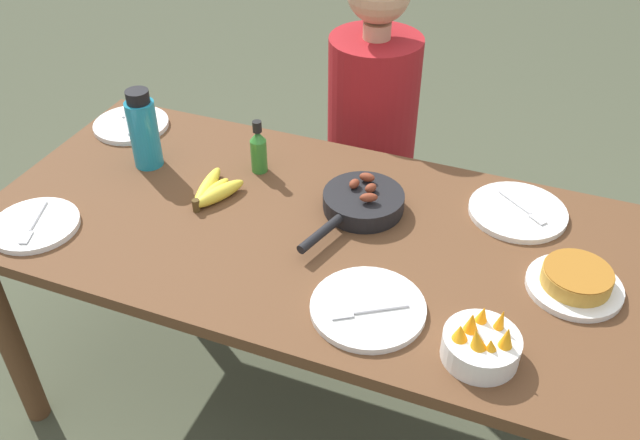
{
  "coord_description": "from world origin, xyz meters",
  "views": [
    {
      "loc": [
        0.5,
        -1.27,
        1.82
      ],
      "look_at": [
        0.0,
        0.0,
        0.76
      ],
      "focal_mm": 38.0,
      "sensor_mm": 36.0,
      "label": 1
    }
  ],
  "objects_px": {
    "empty_plate_near_front": "(131,125)",
    "fruit_bowl_mango": "(481,344)",
    "water_bottle": "(144,131)",
    "person_figure": "(370,162)",
    "banana_bunch": "(212,191)",
    "frittata_plate_center": "(576,281)",
    "empty_plate_far_left": "(35,225)",
    "hot_sauce_bottle": "(259,150)",
    "empty_plate_mid_edge": "(518,212)",
    "empty_plate_far_right": "(368,308)",
    "skillet": "(362,202)"
  },
  "relations": [
    {
      "from": "empty_plate_far_right",
      "to": "empty_plate_mid_edge",
      "type": "distance_m",
      "value": 0.55
    },
    {
      "from": "fruit_bowl_mango",
      "to": "hot_sauce_bottle",
      "type": "bearing_deg",
      "value": 147.18
    },
    {
      "from": "frittata_plate_center",
      "to": "hot_sauce_bottle",
      "type": "distance_m",
      "value": 0.91
    },
    {
      "from": "empty_plate_far_left",
      "to": "water_bottle",
      "type": "relative_size",
      "value": 0.95
    },
    {
      "from": "skillet",
      "to": "empty_plate_far_right",
      "type": "height_order",
      "value": "skillet"
    },
    {
      "from": "empty_plate_mid_edge",
      "to": "hot_sauce_bottle",
      "type": "height_order",
      "value": "hot_sauce_bottle"
    },
    {
      "from": "frittata_plate_center",
      "to": "empty_plate_far_right",
      "type": "relative_size",
      "value": 0.84
    },
    {
      "from": "empty_plate_far_left",
      "to": "empty_plate_mid_edge",
      "type": "bearing_deg",
      "value": 23.97
    },
    {
      "from": "empty_plate_far_left",
      "to": "person_figure",
      "type": "bearing_deg",
      "value": 56.56
    },
    {
      "from": "skillet",
      "to": "empty_plate_mid_edge",
      "type": "distance_m",
      "value": 0.41
    },
    {
      "from": "frittata_plate_center",
      "to": "person_figure",
      "type": "height_order",
      "value": "person_figure"
    },
    {
      "from": "fruit_bowl_mango",
      "to": "hot_sauce_bottle",
      "type": "xyz_separation_m",
      "value": [
        -0.72,
        0.47,
        0.03
      ]
    },
    {
      "from": "empty_plate_mid_edge",
      "to": "person_figure",
      "type": "relative_size",
      "value": 0.21
    },
    {
      "from": "water_bottle",
      "to": "empty_plate_far_left",
      "type": "bearing_deg",
      "value": -106.53
    },
    {
      "from": "water_bottle",
      "to": "hot_sauce_bottle",
      "type": "xyz_separation_m",
      "value": [
        0.32,
        0.09,
        -0.04
      ]
    },
    {
      "from": "frittata_plate_center",
      "to": "empty_plate_near_front",
      "type": "height_order",
      "value": "frittata_plate_center"
    },
    {
      "from": "frittata_plate_center",
      "to": "empty_plate_mid_edge",
      "type": "height_order",
      "value": "frittata_plate_center"
    },
    {
      "from": "hot_sauce_bottle",
      "to": "skillet",
      "type": "bearing_deg",
      "value": -12.96
    },
    {
      "from": "frittata_plate_center",
      "to": "person_figure",
      "type": "distance_m",
      "value": 1.0
    },
    {
      "from": "banana_bunch",
      "to": "person_figure",
      "type": "bearing_deg",
      "value": 68.53
    },
    {
      "from": "banana_bunch",
      "to": "frittata_plate_center",
      "type": "height_order",
      "value": "frittata_plate_center"
    },
    {
      "from": "banana_bunch",
      "to": "empty_plate_far_left",
      "type": "bearing_deg",
      "value": -141.54
    },
    {
      "from": "empty_plate_far_left",
      "to": "empty_plate_near_front",
      "type": "bearing_deg",
      "value": 96.76
    },
    {
      "from": "frittata_plate_center",
      "to": "water_bottle",
      "type": "xyz_separation_m",
      "value": [
        -1.21,
        0.1,
        0.09
      ]
    },
    {
      "from": "empty_plate_mid_edge",
      "to": "water_bottle",
      "type": "relative_size",
      "value": 1.09
    },
    {
      "from": "frittata_plate_center",
      "to": "empty_plate_far_left",
      "type": "relative_size",
      "value": 0.98
    },
    {
      "from": "hot_sauce_bottle",
      "to": "person_figure",
      "type": "height_order",
      "value": "person_figure"
    },
    {
      "from": "banana_bunch",
      "to": "empty_plate_near_front",
      "type": "relative_size",
      "value": 0.84
    },
    {
      "from": "empty_plate_near_front",
      "to": "fruit_bowl_mango",
      "type": "bearing_deg",
      "value": -24.17
    },
    {
      "from": "empty_plate_far_right",
      "to": "empty_plate_far_left",
      "type": "bearing_deg",
      "value": -178.16
    },
    {
      "from": "empty_plate_far_right",
      "to": "fruit_bowl_mango",
      "type": "relative_size",
      "value": 1.61
    },
    {
      "from": "empty_plate_near_front",
      "to": "water_bottle",
      "type": "xyz_separation_m",
      "value": [
        0.17,
        -0.16,
        0.1
      ]
    },
    {
      "from": "frittata_plate_center",
      "to": "skillet",
      "type": "bearing_deg",
      "value": 169.02
    },
    {
      "from": "empty_plate_far_left",
      "to": "fruit_bowl_mango",
      "type": "distance_m",
      "value": 1.15
    },
    {
      "from": "empty_plate_far_right",
      "to": "person_figure",
      "type": "relative_size",
      "value": 0.21
    },
    {
      "from": "empty_plate_far_left",
      "to": "hot_sauce_bottle",
      "type": "relative_size",
      "value": 1.4
    },
    {
      "from": "empty_plate_near_front",
      "to": "banana_bunch",
      "type": "bearing_deg",
      "value": -29.76
    },
    {
      "from": "water_bottle",
      "to": "empty_plate_mid_edge",
      "type": "bearing_deg",
      "value": 7.93
    },
    {
      "from": "frittata_plate_center",
      "to": "empty_plate_near_front",
      "type": "xyz_separation_m",
      "value": [
        -1.38,
        0.26,
        -0.02
      ]
    },
    {
      "from": "empty_plate_near_front",
      "to": "empty_plate_far_left",
      "type": "xyz_separation_m",
      "value": [
        0.06,
        -0.53,
        0.0
      ]
    },
    {
      "from": "water_bottle",
      "to": "person_figure",
      "type": "bearing_deg",
      "value": 48.13
    },
    {
      "from": "fruit_bowl_mango",
      "to": "empty_plate_near_front",
      "type": "bearing_deg",
      "value": 155.83
    },
    {
      "from": "banana_bunch",
      "to": "frittata_plate_center",
      "type": "xyz_separation_m",
      "value": [
        0.95,
        -0.02,
        0.01
      ]
    },
    {
      "from": "skillet",
      "to": "empty_plate_mid_edge",
      "type": "bearing_deg",
      "value": 125.64
    },
    {
      "from": "banana_bunch",
      "to": "hot_sauce_bottle",
      "type": "relative_size",
      "value": 1.23
    },
    {
      "from": "hot_sauce_bottle",
      "to": "person_figure",
      "type": "bearing_deg",
      "value": 68.36
    },
    {
      "from": "skillet",
      "to": "empty_plate_far_left",
      "type": "distance_m",
      "value": 0.85
    },
    {
      "from": "empty_plate_far_left",
      "to": "empty_plate_far_right",
      "type": "height_order",
      "value": "same"
    },
    {
      "from": "banana_bunch",
      "to": "fruit_bowl_mango",
      "type": "height_order",
      "value": "fruit_bowl_mango"
    },
    {
      "from": "fruit_bowl_mango",
      "to": "water_bottle",
      "type": "height_order",
      "value": "water_bottle"
    }
  ]
}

